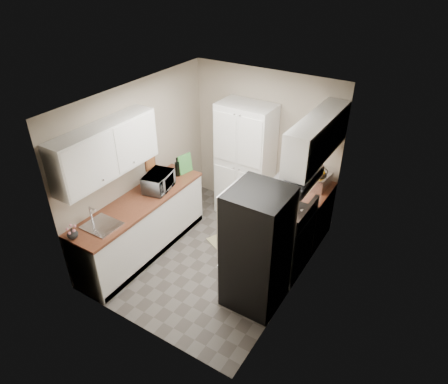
% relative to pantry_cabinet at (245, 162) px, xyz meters
% --- Properties ---
extents(ground, '(3.20, 3.20, 0.00)m').
position_rel_pantry_cabinet_xyz_m(ground, '(0.20, -1.32, -1.00)').
color(ground, '#56514C').
rests_on(ground, ground).
extents(room_shell, '(2.64, 3.24, 2.52)m').
position_rel_pantry_cabinet_xyz_m(room_shell, '(0.18, -1.32, 0.63)').
color(room_shell, '#B0A38E').
rests_on(room_shell, ground).
extents(pantry_cabinet, '(0.90, 0.55, 2.00)m').
position_rel_pantry_cabinet_xyz_m(pantry_cabinet, '(0.00, 0.00, 0.00)').
color(pantry_cabinet, white).
rests_on(pantry_cabinet, ground).
extents(base_cabinet_left, '(0.60, 2.30, 0.88)m').
position_rel_pantry_cabinet_xyz_m(base_cabinet_left, '(-0.79, -1.75, -0.56)').
color(base_cabinet_left, white).
rests_on(base_cabinet_left, ground).
extents(countertop_left, '(0.63, 2.33, 0.04)m').
position_rel_pantry_cabinet_xyz_m(countertop_left, '(-0.79, -1.75, -0.10)').
color(countertop_left, brown).
rests_on(countertop_left, base_cabinet_left).
extents(base_cabinet_right, '(0.60, 0.80, 0.88)m').
position_rel_pantry_cabinet_xyz_m(base_cabinet_right, '(1.19, -0.12, -0.56)').
color(base_cabinet_right, white).
rests_on(base_cabinet_right, ground).
extents(countertop_right, '(0.63, 0.83, 0.04)m').
position_rel_pantry_cabinet_xyz_m(countertop_right, '(1.19, -0.12, -0.10)').
color(countertop_right, brown).
rests_on(countertop_right, base_cabinet_right).
extents(electric_range, '(0.71, 0.78, 1.13)m').
position_rel_pantry_cabinet_xyz_m(electric_range, '(1.17, -0.93, -0.52)').
color(electric_range, '#B7B7BC').
rests_on(electric_range, ground).
extents(refrigerator, '(0.70, 0.72, 1.70)m').
position_rel_pantry_cabinet_xyz_m(refrigerator, '(1.14, -1.73, -0.15)').
color(refrigerator, '#B7B7BC').
rests_on(refrigerator, ground).
extents(microwave, '(0.43, 0.55, 0.27)m').
position_rel_pantry_cabinet_xyz_m(microwave, '(-0.74, -1.35, 0.06)').
color(microwave, '#B8B8BD').
rests_on(microwave, countertop_left).
extents(wine_bottle, '(0.07, 0.07, 0.29)m').
position_rel_pantry_cabinet_xyz_m(wine_bottle, '(-0.76, -0.86, 0.07)').
color(wine_bottle, black).
rests_on(wine_bottle, countertop_left).
extents(flower_vase, '(0.16, 0.16, 0.14)m').
position_rel_pantry_cabinet_xyz_m(flower_vase, '(-0.91, -2.83, -0.01)').
color(flower_vase, white).
rests_on(flower_vase, countertop_left).
extents(cutting_board, '(0.08, 0.25, 0.32)m').
position_rel_pantry_cabinet_xyz_m(cutting_board, '(-0.72, -0.70, 0.08)').
color(cutting_board, green).
rests_on(cutting_board, countertop_left).
extents(toaster_oven, '(0.34, 0.41, 0.23)m').
position_rel_pantry_cabinet_xyz_m(toaster_oven, '(1.28, -0.02, 0.03)').
color(toaster_oven, '#B9B9BE').
rests_on(toaster_oven, countertop_right).
extents(fruit_basket, '(0.31, 0.31, 0.11)m').
position_rel_pantry_cabinet_xyz_m(fruit_basket, '(1.28, -0.04, 0.20)').
color(fruit_basket, '#EF9A00').
rests_on(fruit_basket, toaster_oven).
extents(kitchen_mat, '(0.76, 0.90, 0.01)m').
position_rel_pantry_cabinet_xyz_m(kitchen_mat, '(0.25, -0.78, -0.99)').
color(kitchen_mat, tan).
rests_on(kitchen_mat, ground).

